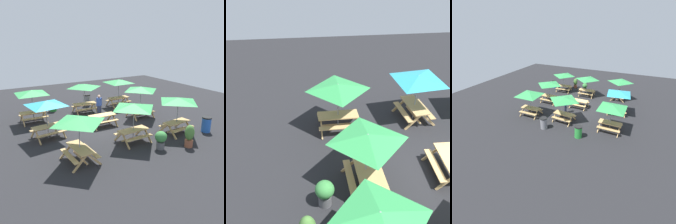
# 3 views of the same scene
# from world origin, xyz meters

# --- Properties ---
(ground_plane) EXTENTS (31.20, 31.20, 0.00)m
(ground_plane) POSITION_xyz_m (0.00, 0.00, 0.00)
(ground_plane) COLOR #232326
(ground_plane) RESTS_ON ground
(picnic_table_0) EXTENTS (2.14, 2.14, 2.34)m
(picnic_table_0) POSITION_xyz_m (0.25, 3.29, 1.99)
(picnic_table_0) COLOR tan
(picnic_table_0) RESTS_ON ground
(picnic_table_1) EXTENTS (2.81, 2.81, 2.34)m
(picnic_table_1) POSITION_xyz_m (-3.71, -0.11, 1.99)
(picnic_table_1) COLOR tan
(picnic_table_1) RESTS_ON ground
(picnic_table_2) EXTENTS (2.05, 2.05, 2.34)m
(picnic_table_2) POSITION_xyz_m (-3.25, -3.77, 1.99)
(picnic_table_2) COLOR tan
(picnic_table_2) RESTS_ON ground
(picnic_table_3) EXTENTS (2.83, 2.83, 2.34)m
(picnic_table_3) POSITION_xyz_m (3.54, 3.58, 1.99)
(picnic_table_3) COLOR tan
(picnic_table_3) RESTS_ON ground
(picnic_table_4) EXTENTS (2.83, 2.83, 2.34)m
(picnic_table_4) POSITION_xyz_m (-3.75, 3.15, 1.99)
(picnic_table_4) COLOR tan
(picnic_table_4) RESTS_ON ground
(picnic_table_5) EXTENTS (1.82, 1.56, 0.81)m
(picnic_table_5) POSITION_xyz_m (0.05, 0.06, 0.56)
(picnic_table_5) COLOR tan
(picnic_table_5) RESTS_ON ground
(picnic_table_6) EXTENTS (2.07, 2.07, 2.34)m
(picnic_table_6) POSITION_xyz_m (3.37, 0.26, 1.99)
(picnic_table_6) COLOR tan
(picnic_table_6) RESTS_ON ground
(picnic_table_7) EXTENTS (2.07, 2.07, 2.34)m
(picnic_table_7) POSITION_xyz_m (0.31, -3.17, 1.99)
(picnic_table_7) COLOR tan
(picnic_table_7) RESTS_ON ground
(picnic_table_8) EXTENTS (2.16, 2.16, 2.34)m
(picnic_table_8) POSITION_xyz_m (3.40, -3.44, 1.99)
(picnic_table_8) COLOR tan
(picnic_table_8) RESTS_ON ground
(trash_bin_blue) EXTENTS (0.59, 0.59, 0.98)m
(trash_bin_blue) POSITION_xyz_m (5.18, -4.25, 0.49)
(trash_bin_blue) COLOR blue
(trash_bin_blue) RESTS_ON ground
(trash_bin_gray) EXTENTS (0.59, 0.59, 0.98)m
(trash_bin_gray) POSITION_xyz_m (1.27, 5.06, 0.49)
(trash_bin_gray) COLOR gray
(trash_bin_gray) RESTS_ON ground
(trash_bin_green) EXTENTS (0.59, 0.59, 0.98)m
(trash_bin_green) POSITION_xyz_m (-1.76, 5.04, 0.49)
(trash_bin_green) COLOR green
(trash_bin_green) RESTS_ON ground
(potted_plant_0) EXTENTS (0.51, 0.51, 1.27)m
(potted_plant_0) POSITION_xyz_m (2.56, -5.26, 0.67)
(potted_plant_0) COLOR #935138
(potted_plant_0) RESTS_ON ground
(potted_plant_1) EXTENTS (0.64, 0.64, 1.01)m
(potted_plant_1) POSITION_xyz_m (1.05, -4.67, 0.58)
(potted_plant_1) COLOR #59595B
(potted_plant_1) RESTS_ON ground
(person_standing) EXTENTS (0.40, 0.42, 1.67)m
(person_standing) POSITION_xyz_m (0.77, 1.87, 0.89)
(person_standing) COLOR #2D334C
(person_standing) RESTS_ON ground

